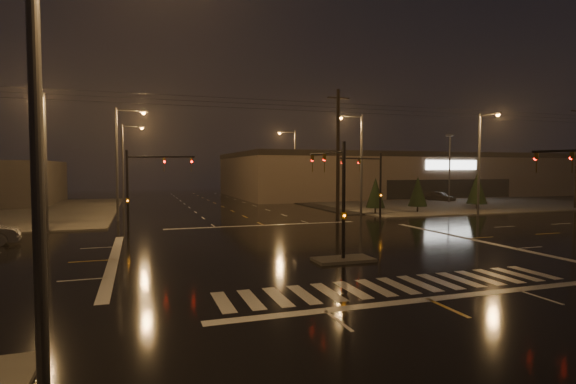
# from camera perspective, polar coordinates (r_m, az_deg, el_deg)

# --- Properties ---
(ground) EXTENTS (140.00, 140.00, 0.00)m
(ground) POSITION_cam_1_polar(r_m,az_deg,el_deg) (26.63, 3.29, -7.08)
(ground) COLOR black
(ground) RESTS_ON ground
(sidewalk_ne) EXTENTS (36.00, 36.00, 0.12)m
(sidewalk_ne) POSITION_cam_1_polar(r_m,az_deg,el_deg) (67.48, 17.66, -1.05)
(sidewalk_ne) COLOR #43413C
(sidewalk_ne) RESTS_ON ground
(median_island) EXTENTS (3.00, 1.60, 0.15)m
(median_island) POSITION_cam_1_polar(r_m,az_deg,el_deg) (23.01, 7.03, -8.51)
(median_island) COLOR #43413C
(median_island) RESTS_ON ground
(crosswalk) EXTENTS (15.00, 2.60, 0.01)m
(crosswalk) POSITION_cam_1_polar(r_m,az_deg,el_deg) (18.75, 13.75, -11.45)
(crosswalk) COLOR beige
(crosswalk) RESTS_ON ground
(stop_bar_near) EXTENTS (16.00, 0.50, 0.01)m
(stop_bar_near) POSITION_cam_1_polar(r_m,az_deg,el_deg) (17.16, 17.41, -12.87)
(stop_bar_near) COLOR beige
(stop_bar_near) RESTS_ON ground
(stop_bar_far) EXTENTS (16.00, 0.50, 0.01)m
(stop_bar_far) POSITION_cam_1_polar(r_m,az_deg,el_deg) (36.95, -3.06, -4.24)
(stop_bar_far) COLOR beige
(stop_bar_far) RESTS_ON ground
(parking_lot) EXTENTS (50.00, 24.00, 0.08)m
(parking_lot) POSITION_cam_1_polar(r_m,az_deg,el_deg) (69.01, 21.99, -1.05)
(parking_lot) COLOR black
(parking_lot) RESTS_ON ground
(retail_building) EXTENTS (60.20, 28.30, 7.20)m
(retail_building) POSITION_cam_1_polar(r_m,az_deg,el_deg) (83.35, 13.99, 2.35)
(retail_building) COLOR #725E51
(retail_building) RESTS_ON ground
(signal_mast_median) EXTENTS (0.25, 4.59, 6.00)m
(signal_mast_median) POSITION_cam_1_polar(r_m,az_deg,el_deg) (23.41, 6.11, 0.77)
(signal_mast_median) COLOR black
(signal_mast_median) RESTS_ON ground
(signal_mast_ne) EXTENTS (4.84, 1.86, 6.00)m
(signal_mast_ne) POSITION_cam_1_polar(r_m,az_deg,el_deg) (39.49, 10.68, 1.69)
(signal_mast_ne) COLOR black
(signal_mast_ne) RESTS_ON ground
(signal_mast_nw) EXTENTS (4.84, 1.86, 6.00)m
(signal_mast_nw) POSITION_cam_1_polar(r_m,az_deg,el_deg) (34.49, -18.09, 1.42)
(signal_mast_nw) COLOR black
(signal_mast_nw) RESTS_ON ground
(streetlight_0) EXTENTS (2.77, 0.32, 10.00)m
(streetlight_0) POSITION_cam_1_polar(r_m,az_deg,el_deg) (9.52, -27.51, 9.58)
(streetlight_0) COLOR #38383A
(streetlight_0) RESTS_ON ground
(streetlight_1) EXTENTS (2.77, 0.32, 10.00)m
(streetlight_1) POSITION_cam_1_polar(r_m,az_deg,el_deg) (42.38, -20.49, 4.36)
(streetlight_1) COLOR #38383A
(streetlight_1) RESTS_ON ground
(streetlight_2) EXTENTS (2.77, 0.32, 10.00)m
(streetlight_2) POSITION_cam_1_polar(r_m,az_deg,el_deg) (58.37, -19.95, 3.95)
(streetlight_2) COLOR #38383A
(streetlight_2) RESTS_ON ground
(streetlight_3) EXTENTS (2.77, 0.32, 10.00)m
(streetlight_3) POSITION_cam_1_polar(r_m,az_deg,el_deg) (45.46, 8.96, 4.41)
(streetlight_3) COLOR #38383A
(streetlight_3) RESTS_ON ground
(streetlight_4) EXTENTS (2.77, 0.32, 10.00)m
(streetlight_4) POSITION_cam_1_polar(r_m,az_deg,el_deg) (63.88, 0.64, 4.03)
(streetlight_4) COLOR #38383A
(streetlight_4) RESTS_ON ground
(streetlight_5) EXTENTS (0.32, 2.77, 10.00)m
(streetlight_5) POSITION_cam_1_polar(r_m,az_deg,el_deg) (36.09, -28.56, 4.46)
(streetlight_5) COLOR #38383A
(streetlight_5) RESTS_ON ground
(streetlight_6) EXTENTS (0.32, 2.77, 10.00)m
(streetlight_6) POSITION_cam_1_polar(r_m,az_deg,el_deg) (47.65, 23.35, 4.13)
(streetlight_6) COLOR #38383A
(streetlight_6) RESTS_ON ground
(utility_pole_1) EXTENTS (2.20, 0.32, 12.00)m
(utility_pole_1) POSITION_cam_1_polar(r_m,az_deg,el_deg) (42.27, 6.36, 4.98)
(utility_pole_1) COLOR black
(utility_pole_1) RESTS_ON ground
(conifer_0) EXTENTS (1.92, 1.92, 3.71)m
(conifer_0) POSITION_cam_1_polar(r_m,az_deg,el_deg) (46.24, 11.05, -0.10)
(conifer_0) COLOR black
(conifer_0) RESTS_ON ground
(conifer_1) EXTENTS (1.98, 1.98, 3.79)m
(conifer_1) POSITION_cam_1_polar(r_m,az_deg,el_deg) (49.05, 16.16, 0.06)
(conifer_1) COLOR black
(conifer_1) RESTS_ON ground
(conifer_2) EXTENTS (2.24, 2.24, 4.20)m
(conifer_2) POSITION_cam_1_polar(r_m,az_deg,el_deg) (54.49, 22.87, 0.44)
(conifer_2) COLOR black
(conifer_2) RESTS_ON ground
(car_parked) EXTENTS (3.38, 4.74, 1.50)m
(car_parked) POSITION_cam_1_polar(r_m,az_deg,el_deg) (67.07, 18.71, -0.50)
(car_parked) COLOR black
(car_parked) RESTS_ON ground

